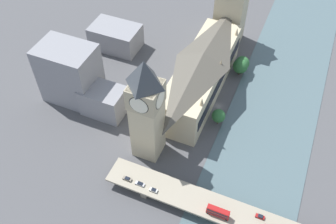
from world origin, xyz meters
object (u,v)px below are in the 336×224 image
(car_northbound_mid, at_px, (127,179))
(car_southbound_tail, at_px, (260,217))
(victoria_tower, at_px, (231,10))
(clock_tower, at_px, (146,108))
(car_southbound_lead, at_px, (140,184))
(double_decker_bus_rear, at_px, (218,212))
(parliament_hall, at_px, (202,73))
(car_northbound_lead, at_px, (153,190))
(road_bridge, at_px, (240,217))

(car_northbound_mid, height_order, car_southbound_tail, car_southbound_tail)
(victoria_tower, bearing_deg, clock_tower, 84.61)
(car_southbound_lead, bearing_deg, clock_tower, -74.43)
(victoria_tower, bearing_deg, double_decker_bus_rear, 104.98)
(parliament_hall, bearing_deg, car_northbound_lead, 92.93)
(clock_tower, distance_m, victoria_tower, 110.60)
(road_bridge, xyz_separation_m, car_southbound_lead, (49.31, 3.00, 1.92))
(road_bridge, xyz_separation_m, car_northbound_mid, (56.25, 2.91, 1.95))
(road_bridge, distance_m, car_southbound_lead, 49.43)
(road_bridge, bearing_deg, car_northbound_mid, 2.96)
(car_northbound_lead, distance_m, car_northbound_mid, 14.45)
(clock_tower, bearing_deg, road_bridge, 158.69)
(victoria_tower, height_order, double_decker_bus_rear, victoria_tower)
(car_northbound_mid, distance_m, car_southbound_lead, 6.94)
(car_northbound_lead, bearing_deg, parliament_hall, -87.07)
(car_northbound_lead, xyz_separation_m, car_southbound_tail, (-50.21, -6.48, 0.02))
(clock_tower, bearing_deg, car_southbound_lead, 105.57)
(car_southbound_lead, bearing_deg, victoria_tower, -91.44)
(double_decker_bus_rear, height_order, car_southbound_tail, double_decker_bus_rear)
(parliament_hall, distance_m, car_southbound_lead, 79.02)
(clock_tower, distance_m, car_northbound_lead, 39.58)
(victoria_tower, height_order, car_southbound_lead, victoria_tower)
(car_northbound_lead, distance_m, car_southbound_tail, 50.62)
(double_decker_bus_rear, distance_m, car_southbound_tail, 19.33)
(double_decker_bus_rear, bearing_deg, car_southbound_lead, -0.61)
(parliament_hall, xyz_separation_m, car_northbound_mid, (10.39, 78.47, -7.77))
(car_northbound_mid, relative_size, car_southbound_lead, 0.95)
(clock_tower, distance_m, car_southbound_lead, 37.11)
(parliament_hall, distance_m, victoria_tower, 56.97)
(parliament_hall, bearing_deg, victoria_tower, -89.94)
(victoria_tower, height_order, road_bridge, victoria_tower)
(road_bridge, relative_size, car_southbound_tail, 31.60)
(clock_tower, height_order, double_decker_bus_rear, clock_tower)
(double_decker_bus_rear, bearing_deg, car_northbound_mid, -0.63)
(clock_tower, relative_size, victoria_tower, 1.17)
(clock_tower, xyz_separation_m, car_northbound_mid, (-0.01, 24.86, -26.55))
(victoria_tower, xyz_separation_m, car_northbound_mid, (10.33, 134.60, -17.49))
(road_bridge, relative_size, car_northbound_mid, 29.19)
(double_decker_bus_rear, bearing_deg, clock_tower, -28.62)
(car_northbound_lead, bearing_deg, clock_tower, -60.50)
(double_decker_bus_rear, relative_size, car_southbound_tail, 2.53)
(parliament_hall, bearing_deg, car_southbound_tail, 126.75)
(car_southbound_tail, bearing_deg, victoria_tower, -67.14)
(road_bridge, xyz_separation_m, double_decker_bus_rear, (9.76, 3.42, 3.97))
(parliament_hall, xyz_separation_m, clock_tower, (10.40, 53.61, 18.77))
(clock_tower, distance_m, road_bridge, 66.78)
(car_northbound_mid, bearing_deg, parliament_hall, -97.54)
(double_decker_bus_rear, bearing_deg, victoria_tower, -75.02)
(road_bridge, height_order, car_northbound_lead, car_northbound_lead)
(road_bridge, bearing_deg, car_northbound_lead, 4.90)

